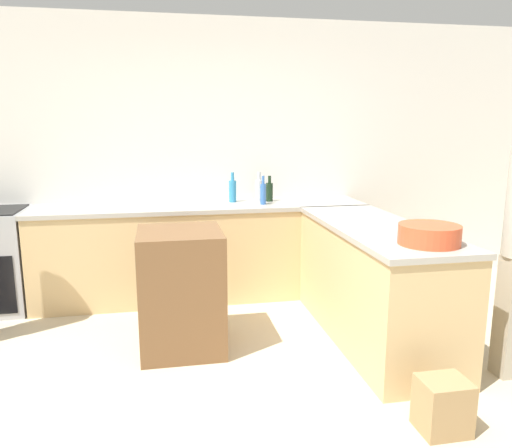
% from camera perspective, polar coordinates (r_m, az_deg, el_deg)
% --- Properties ---
extents(ground_plane, '(14.00, 14.00, 0.00)m').
position_cam_1_polar(ground_plane, '(3.15, -2.45, -20.90)').
color(ground_plane, beige).
extents(wall_back, '(8.00, 0.06, 2.70)m').
position_cam_1_polar(wall_back, '(5.10, -6.69, 7.62)').
color(wall_back, white).
rests_on(wall_back, ground_plane).
extents(counter_back, '(3.17, 0.65, 0.92)m').
position_cam_1_polar(counter_back, '(4.90, -6.15, -3.08)').
color(counter_back, '#D6B27A').
rests_on(counter_back, ground_plane).
extents(counter_peninsula, '(0.69, 1.88, 0.92)m').
position_cam_1_polar(counter_peninsula, '(4.04, 13.33, -6.51)').
color(counter_peninsula, '#D6B27A').
rests_on(counter_peninsula, ground_plane).
extents(island_table, '(0.61, 0.63, 0.91)m').
position_cam_1_polar(island_table, '(3.80, -8.53, -7.51)').
color(island_table, brown).
rests_on(island_table, ground_plane).
extents(mixing_bowl, '(0.39, 0.39, 0.13)m').
position_cam_1_polar(mixing_bowl, '(3.39, 19.18, -1.15)').
color(mixing_bowl, '#DB512D').
rests_on(mixing_bowl, counter_peninsula).
extents(dish_soap_bottle, '(0.07, 0.07, 0.29)m').
position_cam_1_polar(dish_soap_bottle, '(4.94, -2.69, 3.87)').
color(dish_soap_bottle, '#338CBF').
rests_on(dish_soap_bottle, counter_back).
extents(vinegar_bottle_clear, '(0.08, 0.08, 0.29)m').
position_cam_1_polar(vinegar_bottle_clear, '(4.99, 0.35, 3.96)').
color(vinegar_bottle_clear, silver).
rests_on(vinegar_bottle_clear, counter_back).
extents(wine_bottle_dark, '(0.07, 0.07, 0.25)m').
position_cam_1_polar(wine_bottle_dark, '(4.98, 1.55, 3.77)').
color(wine_bottle_dark, black).
rests_on(wine_bottle_dark, counter_back).
extents(water_bottle_blue, '(0.06, 0.06, 0.27)m').
position_cam_1_polar(water_bottle_blue, '(4.79, 0.82, 3.55)').
color(water_bottle_blue, '#386BB7').
rests_on(water_bottle_blue, counter_back).
extents(paper_bag, '(0.26, 0.23, 0.30)m').
position_cam_1_polar(paper_bag, '(3.11, 20.57, -18.86)').
color(paper_bag, '#A88456').
rests_on(paper_bag, ground_plane).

